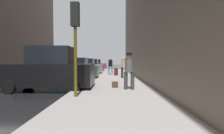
{
  "coord_description": "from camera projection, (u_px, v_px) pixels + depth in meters",
  "views": [
    {
      "loc": [
        5.95,
        -9.15,
        1.53
      ],
      "look_at": [
        5.85,
        5.71,
        1.01
      ],
      "focal_mm": 28.0,
      "sensor_mm": 36.0,
      "label": 1
    }
  ],
  "objects": [
    {
      "name": "parked_blue_sedan",
      "position": [
        94.0,
        65.0,
        30.55
      ],
      "size": [
        4.21,
        2.07,
        1.79
      ],
      "color": "navy",
      "rests_on": "ground_plane"
    },
    {
      "name": "parked_black_suv",
      "position": [
        49.0,
        71.0,
        8.95
      ],
      "size": [
        4.62,
        2.09,
        2.25
      ],
      "color": "black",
      "rests_on": "ground_plane"
    },
    {
      "name": "ground_plane",
      "position": [
        1.0,
        90.0,
        9.24
      ],
      "size": [
        120.0,
        120.0,
        0.0
      ],
      "primitive_type": "plane",
      "color": "black"
    },
    {
      "name": "pedestrian_in_jeans",
      "position": [
        110.0,
        65.0,
        17.25
      ],
      "size": [
        0.51,
        0.43,
        1.71
      ],
      "color": "#728CB2",
      "rests_on": "sidewalk"
    },
    {
      "name": "traffic_light",
      "position": [
        75.0,
        29.0,
        6.66
      ],
      "size": [
        0.32,
        0.32,
        3.6
      ],
      "color": "#514C0F",
      "rests_on": "sidewalk"
    },
    {
      "name": "rolling_suitcase",
      "position": [
        116.0,
        72.0,
        16.66
      ],
      "size": [
        0.38,
        0.57,
        1.04
      ],
      "color": "#591414",
      "rests_on": "sidewalk"
    },
    {
      "name": "sidewalk",
      "position": [
        114.0,
        88.0,
        9.19
      ],
      "size": [
        4.0,
        40.0,
        0.15
      ],
      "primitive_type": "cube",
      "color": "gray",
      "rests_on": "ground_plane"
    },
    {
      "name": "fire_hydrant",
      "position": [
        95.0,
        73.0,
        14.37
      ],
      "size": [
        0.42,
        0.22,
        0.7
      ],
      "color": "red",
      "rests_on": "sidewalk"
    },
    {
      "name": "parked_red_hatchback",
      "position": [
        90.0,
        66.0,
        24.55
      ],
      "size": [
        4.21,
        2.09,
        1.79
      ],
      "color": "#B2191E",
      "rests_on": "ground_plane"
    },
    {
      "name": "parked_dark_green_sedan",
      "position": [
        73.0,
        69.0,
        14.45
      ],
      "size": [
        4.23,
        2.11,
        1.79
      ],
      "color": "#193828",
      "rests_on": "ground_plane"
    },
    {
      "name": "pedestrian_in_tan_coat",
      "position": [
        124.0,
        66.0,
        14.07
      ],
      "size": [
        0.52,
        0.47,
        1.71
      ],
      "color": "black",
      "rests_on": "sidewalk"
    },
    {
      "name": "parked_gray_coupe",
      "position": [
        84.0,
        67.0,
        19.59
      ],
      "size": [
        4.22,
        2.09,
        1.79
      ],
      "color": "slate",
      "rests_on": "ground_plane"
    },
    {
      "name": "duffel_bag",
      "position": [
        115.0,
        85.0,
        9.14
      ],
      "size": [
        0.32,
        0.44,
        0.28
      ],
      "color": "#472D19",
      "rests_on": "sidewalk"
    },
    {
      "name": "pedestrian_with_beanie",
      "position": [
        129.0,
        69.0,
        8.39
      ],
      "size": [
        0.52,
        0.45,
        1.78
      ],
      "color": "#333338",
      "rests_on": "sidewalk"
    }
  ]
}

